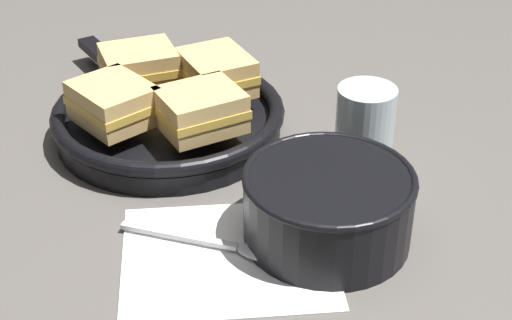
# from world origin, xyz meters

# --- Properties ---
(ground_plane) EXTENTS (4.00, 4.00, 0.00)m
(ground_plane) POSITION_xyz_m (0.00, 0.00, 0.00)
(ground_plane) COLOR #56514C
(napkin) EXTENTS (0.22, 0.19, 0.00)m
(napkin) POSITION_xyz_m (0.00, -0.05, 0.00)
(napkin) COLOR white
(napkin) RESTS_ON ground_plane
(soup_bowl) EXTENTS (0.17, 0.17, 0.08)m
(soup_bowl) POSITION_xyz_m (0.10, -0.04, 0.04)
(soup_bowl) COLOR black
(soup_bowl) RESTS_ON ground_plane
(spoon) EXTENTS (0.17, 0.10, 0.01)m
(spoon) POSITION_xyz_m (0.01, -0.05, 0.01)
(spoon) COLOR silver
(spoon) RESTS_ON napkin
(skillet) EXTENTS (0.28, 0.38, 0.04)m
(skillet) POSITION_xyz_m (-0.03, 0.20, 0.02)
(skillet) COLOR black
(skillet) RESTS_ON ground_plane
(sandwich_near_left) EXTENTS (0.10, 0.11, 0.05)m
(sandwich_near_left) POSITION_xyz_m (0.03, 0.22, 0.07)
(sandwich_near_left) COLOR #DBB26B
(sandwich_near_left) RESTS_ON skillet
(sandwich_near_right) EXTENTS (0.10, 0.09, 0.05)m
(sandwich_near_right) POSITION_xyz_m (-0.06, 0.26, 0.07)
(sandwich_near_right) COLOR #DBB26B
(sandwich_near_right) RESTS_ON skillet
(sandwich_far_left) EXTENTS (0.11, 0.12, 0.05)m
(sandwich_far_left) POSITION_xyz_m (-0.10, 0.17, 0.07)
(sandwich_far_left) COLOR #DBB26B
(sandwich_far_left) RESTS_ON skillet
(sandwich_far_right) EXTENTS (0.11, 0.10, 0.05)m
(sandwich_far_right) POSITION_xyz_m (-0.00, 0.13, 0.07)
(sandwich_far_right) COLOR #DBB26B
(sandwich_far_right) RESTS_ON skillet
(drinking_glass) EXTENTS (0.07, 0.07, 0.10)m
(drinking_glass) POSITION_xyz_m (0.18, 0.09, 0.05)
(drinking_glass) COLOR silver
(drinking_glass) RESTS_ON ground_plane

